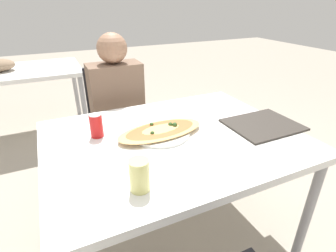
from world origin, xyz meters
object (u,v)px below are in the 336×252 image
chair_far_seated (116,118)px  soda_can (96,126)px  drink_glass (139,175)px  dining_table (174,147)px  person_seated (117,102)px  pizza_main (161,131)px

chair_far_seated → soda_can: 0.76m
soda_can → drink_glass: drink_glass is taller
chair_far_seated → drink_glass: size_ratio=7.11×
drink_glass → dining_table: bearing=47.1°
dining_table → chair_far_seated: size_ratio=1.43×
dining_table → person_seated: bearing=99.1°
soda_can → person_seated: bearing=65.3°
dining_table → drink_glass: 0.46m
person_seated → soda_can: person_seated is taller
person_seated → pizza_main: person_seated is taller
drink_glass → person_seated: bearing=79.8°
dining_table → pizza_main: pizza_main is taller
chair_far_seated → pizza_main: (0.06, -0.78, 0.24)m
pizza_main → soda_can: bearing=158.9°
dining_table → drink_glass: bearing=-132.9°
chair_far_seated → person_seated: bearing=90.0°
soda_can → pizza_main: bearing=-21.1°
chair_far_seated → drink_glass: (-0.19, -1.16, 0.28)m
pizza_main → drink_glass: size_ratio=3.85×
chair_far_seated → drink_glass: chair_far_seated is taller
person_seated → drink_glass: bearing=79.8°
chair_far_seated → pizza_main: size_ratio=1.85×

